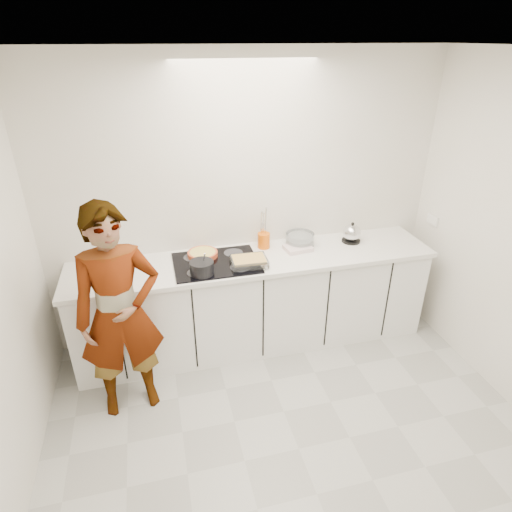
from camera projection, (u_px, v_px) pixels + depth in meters
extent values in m
cube|color=#B4B4AE|center=(299.00, 449.00, 3.08)|extent=(3.60, 3.20, 0.00)
cube|color=white|center=(326.00, 49.00, 1.89)|extent=(3.60, 3.20, 0.00)
cube|color=white|center=(246.00, 204.00, 3.87)|extent=(3.60, 0.00, 2.60)
cube|color=white|center=(433.00, 220.00, 4.13)|extent=(0.02, 0.15, 0.09)
cube|color=white|center=(255.00, 303.00, 3.99)|extent=(3.20, 0.58, 0.87)
cube|color=white|center=(255.00, 260.00, 3.78)|extent=(3.24, 0.64, 0.04)
cube|color=black|center=(216.00, 263.00, 3.67)|extent=(0.72, 0.54, 0.01)
cylinder|color=#C44925|center=(203.00, 254.00, 3.76)|extent=(0.33, 0.33, 0.04)
cylinder|color=#DFC459|center=(203.00, 252.00, 3.75)|extent=(0.29, 0.29, 0.01)
cylinder|color=black|center=(202.00, 268.00, 3.47)|extent=(0.21, 0.21, 0.11)
cylinder|color=silver|center=(204.00, 261.00, 3.47)|extent=(0.04, 0.08, 0.17)
cube|color=silver|center=(249.00, 261.00, 3.62)|extent=(0.31, 0.24, 0.06)
cube|color=#E4B65A|center=(249.00, 259.00, 3.61)|extent=(0.28, 0.20, 0.02)
cylinder|color=silver|center=(300.00, 240.00, 3.97)|extent=(0.31, 0.31, 0.12)
cylinder|color=white|center=(300.00, 241.00, 3.98)|extent=(0.26, 0.26, 0.06)
cube|color=white|center=(298.00, 248.00, 3.90)|extent=(0.26, 0.20, 0.04)
cylinder|color=black|center=(351.00, 241.00, 4.06)|extent=(0.21, 0.21, 0.02)
sphere|color=silver|center=(352.00, 233.00, 4.03)|extent=(0.20, 0.20, 0.17)
sphere|color=black|center=(353.00, 224.00, 3.98)|extent=(0.03, 0.03, 0.03)
cylinder|color=#E75E07|center=(264.00, 240.00, 3.92)|extent=(0.14, 0.14, 0.14)
imported|color=white|center=(120.00, 314.00, 3.10)|extent=(0.68, 0.50, 1.71)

